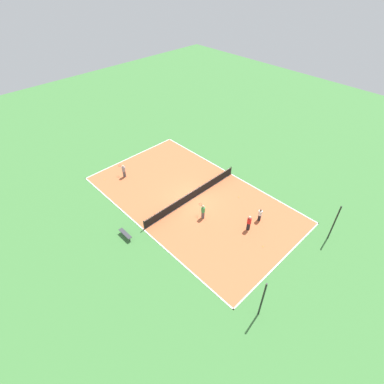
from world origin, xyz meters
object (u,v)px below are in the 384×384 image
at_px(bench, 125,234).
at_px(tennis_ball_near_net, 239,197).
at_px(player_far_green, 203,211).
at_px(tennis_ball_right_alley, 263,246).
at_px(tennis_net, 192,195).
at_px(fence_post_back_left, 334,223).
at_px(player_coach_red, 249,222).
at_px(player_far_white, 260,214).
at_px(player_baseline_gray, 124,170).
at_px(fence_post_back_right, 262,300).
at_px(tennis_ball_midcourt, 105,180).

height_order(bench, tennis_ball_near_net, bench).
xyz_separation_m(player_far_green, tennis_ball_right_alley, (-1.17, 5.82, -0.83)).
bearing_deg(tennis_net, tennis_ball_right_alley, 90.64).
bearing_deg(player_far_green, fence_post_back_left, -125.53).
distance_m(tennis_net, tennis_ball_right_alley, 8.37).
xyz_separation_m(tennis_ball_right_alley, fence_post_back_left, (-4.82, 3.23, 1.76)).
bearing_deg(tennis_net, tennis_ball_near_net, 139.06).
relative_size(tennis_ball_near_net, fence_post_back_left, 0.02).
xyz_separation_m(player_coach_red, tennis_ball_right_alley, (0.65, 2.07, -0.88)).
distance_m(player_far_white, tennis_ball_near_net, 3.52).
bearing_deg(player_far_white, player_baseline_gray, 166.76).
relative_size(tennis_net, tennis_ball_near_net, 170.98).
relative_size(player_baseline_gray, tennis_ball_right_alley, 21.93).
bearing_deg(tennis_ball_near_net, player_far_green, -5.89).
bearing_deg(player_far_green, player_baseline_gray, 30.13).
distance_m(player_coach_red, fence_post_back_right, 7.80).
bearing_deg(tennis_ball_right_alley, player_baseline_gray, -80.02).
bearing_deg(fence_post_back_right, tennis_ball_midcourt, -91.05).
distance_m(tennis_net, fence_post_back_left, 12.65).
xyz_separation_m(tennis_net, fence_post_back_right, (4.91, 11.59, 1.28)).
relative_size(player_baseline_gray, tennis_ball_near_net, 21.93).
xyz_separation_m(player_coach_red, tennis_ball_midcourt, (5.28, -14.85, -0.88)).
height_order(bench, fence_post_back_left, fence_post_back_left).
height_order(player_far_white, tennis_ball_midcourt, player_far_white).
relative_size(bench, player_far_green, 0.99).
bearing_deg(player_baseline_gray, tennis_ball_near_net, -153.10).
xyz_separation_m(bench, player_coach_red, (-8.19, 6.69, 0.55)).
height_order(tennis_net, tennis_ball_right_alley, tennis_net).
relative_size(bench, fence_post_back_right, 0.41).
distance_m(tennis_net, tennis_ball_near_net, 4.62).
bearing_deg(player_baseline_gray, fence_post_back_right, 170.06).
xyz_separation_m(tennis_ball_midcourt, tennis_ball_near_net, (-8.01, 11.58, 0.00)).
bearing_deg(tennis_ball_right_alley, fence_post_back_left, 146.12).
xyz_separation_m(tennis_net, fence_post_back_left, (-4.91, 11.59, 1.28)).
relative_size(tennis_ball_midcourt, tennis_ball_near_net, 1.00).
bearing_deg(tennis_net, bench, -3.10).
bearing_deg(bench, player_coach_red, 50.75).
relative_size(tennis_ball_near_net, fence_post_back_right, 0.02).
relative_size(tennis_net, fence_post_back_left, 3.19).
bearing_deg(player_far_white, tennis_ball_midcourt, 171.58).
bearing_deg(player_far_white, fence_post_back_left, -7.64).
relative_size(tennis_net, player_coach_red, 7.25).
distance_m(player_far_green, tennis_ball_near_net, 4.65).
xyz_separation_m(player_far_green, fence_post_back_left, (-5.99, 9.05, 0.94)).
height_order(player_coach_red, tennis_ball_right_alley, player_coach_red).
xyz_separation_m(tennis_net, tennis_ball_midcourt, (4.54, -8.56, -0.48)).
xyz_separation_m(tennis_net, player_far_green, (1.08, 2.54, 0.35)).
xyz_separation_m(player_far_white, tennis_ball_midcourt, (6.89, -14.84, -0.72)).
bearing_deg(tennis_net, player_far_green, 67.00).
height_order(tennis_net, player_far_green, player_far_green).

